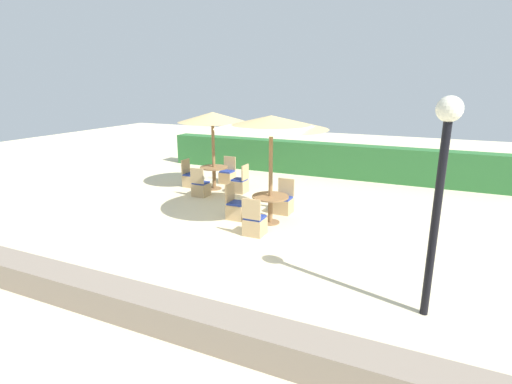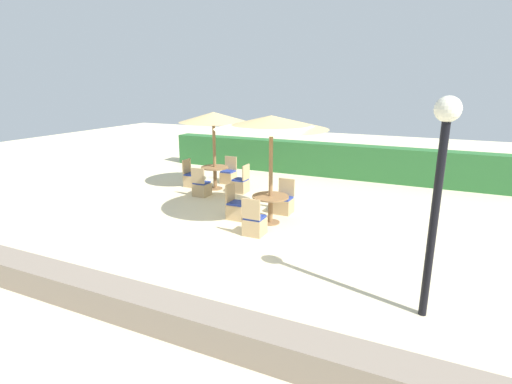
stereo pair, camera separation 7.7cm
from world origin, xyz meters
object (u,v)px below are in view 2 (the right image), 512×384
object	(u,v)px
parasol_center	(271,123)
parasol_back_left	(213,118)
patio_chair_back_left_north	(228,176)
patio_chair_center_north	(284,204)
round_table_back_left	(215,173)
patio_chair_back_left_east	(241,185)
lamp_post	(441,166)
round_table_center	(270,203)
patio_chair_back_left_west	(192,179)
patio_chair_center_west	(237,209)
patio_chair_back_left_south	(202,188)
patio_chair_center_south	(254,224)

from	to	relation	value
parasol_center	parasol_back_left	bearing A→B (deg)	142.40
patio_chair_back_left_north	patio_chair_center_north	xyz separation A→B (m)	(3.01, -2.31, 0.00)
round_table_back_left	patio_chair_back_left_east	world-z (taller)	patio_chair_back_left_east
lamp_post	patio_chair_back_left_east	world-z (taller)	lamp_post
patio_chair_back_left_east	round_table_center	size ratio (longest dim) A/B	1.00
lamp_post	patio_chair_back_left_east	distance (m)	8.01
patio_chair_back_left_west	patio_chair_center_north	size ratio (longest dim) A/B	1.00
patio_chair_back_left_west	parasol_center	world-z (taller)	parasol_center
lamp_post	parasol_back_left	xyz separation A→B (m)	(-6.78, 5.14, 0.03)
patio_chair_back_left_west	patio_chair_center_west	world-z (taller)	same
patio_chair_back_left_north	patio_chair_back_left_east	bearing A→B (deg)	136.17
parasol_back_left	patio_chair_back_left_south	world-z (taller)	parasol_back_left
round_table_back_left	round_table_center	bearing A→B (deg)	-37.60
patio_chair_back_left_east	lamp_post	bearing A→B (deg)	-131.39
parasol_back_left	patio_chair_back_left_north	size ratio (longest dim) A/B	2.75
patio_chair_back_left_north	patio_chair_back_left_south	distance (m)	1.82
parasol_back_left	patio_chair_back_left_south	bearing A→B (deg)	-87.12
patio_chair_back_left_east	patio_chair_center_north	bearing A→B (deg)	-124.10
patio_chair_back_left_west	round_table_center	bearing A→B (deg)	59.87
patio_chair_back_left_south	patio_chair_center_north	world-z (taller)	same
patio_chair_back_left_east	parasol_center	bearing A→B (deg)	-138.48
round_table_back_left	patio_chair_back_left_west	bearing A→B (deg)	-177.40
lamp_post	patio_chair_back_left_north	bearing A→B (deg)	138.25
patio_chair_center_west	round_table_back_left	bearing A→B (deg)	-138.94
lamp_post	patio_chair_center_south	world-z (taller)	lamp_post
patio_chair_center_north	lamp_post	bearing A→B (deg)	135.24
parasol_center	patio_chair_center_south	world-z (taller)	parasol_center
lamp_post	patio_chair_back_left_south	distance (m)	8.22
patio_chair_back_left_south	patio_chair_back_left_west	xyz separation A→B (m)	(-0.96, 0.88, 0.00)
parasol_back_left	patio_chair_back_left_east	world-z (taller)	parasol_back_left
round_table_center	patio_chair_back_left_north	bearing A→B (deg)	132.95
round_table_back_left	round_table_center	xyz separation A→B (m)	(3.00, -2.31, -0.03)
round_table_center	lamp_post	bearing A→B (deg)	-36.82
patio_chair_back_left_west	patio_chair_center_south	bearing A→B (deg)	50.75
lamp_post	patio_chair_back_left_west	distance (m)	9.46
patio_chair_back_left_north	patio_chair_center_north	world-z (taller)	same
parasol_back_left	patio_chair_center_north	size ratio (longest dim) A/B	2.75
patio_chair_back_left_south	parasol_back_left	bearing A→B (deg)	92.88
parasol_back_left	patio_chair_back_left_north	xyz separation A→B (m)	(0.01, 0.90, -2.12)
patio_chair_back_left_south	lamp_post	bearing A→B (deg)	-32.10
parasol_back_left	patio_chair_center_south	xyz separation A→B (m)	(2.98, -3.22, -2.12)
lamp_post	patio_chair_back_left_east	size ratio (longest dim) A/B	3.57
parasol_back_left	patio_chair_center_west	xyz separation A→B (m)	(2.06, -2.37, -2.12)
patio_chair_back_left_south	patio_chair_center_north	xyz separation A→B (m)	(2.97, -0.49, 0.00)
patio_chair_back_left_south	round_table_center	bearing A→B (deg)	-25.26
patio_chair_back_left_east	parasol_center	xyz separation A→B (m)	(2.02, -2.28, 2.28)
patio_chair_center_south	patio_chair_center_west	bearing A→B (deg)	137.13
parasol_back_left	patio_chair_back_left_north	bearing A→B (deg)	89.45
patio_chair_back_left_east	patio_chair_back_left_west	size ratio (longest dim) A/B	1.00
patio_chair_back_left_south	patio_chair_center_south	size ratio (longest dim) A/B	1.00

